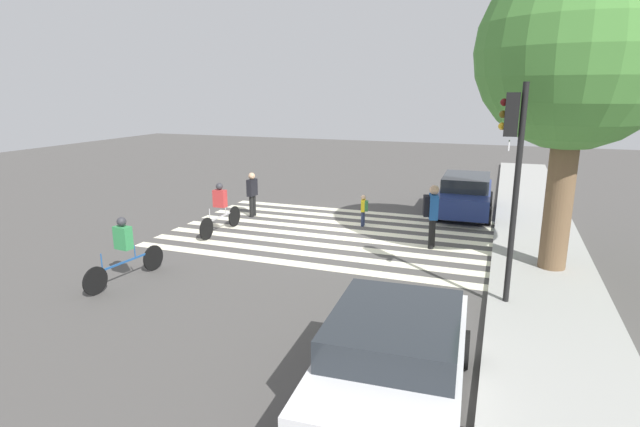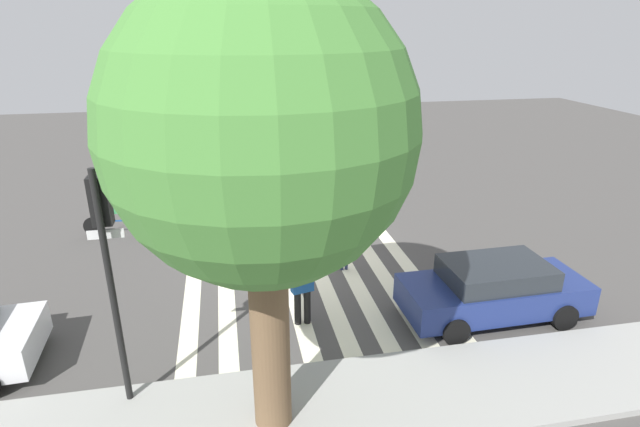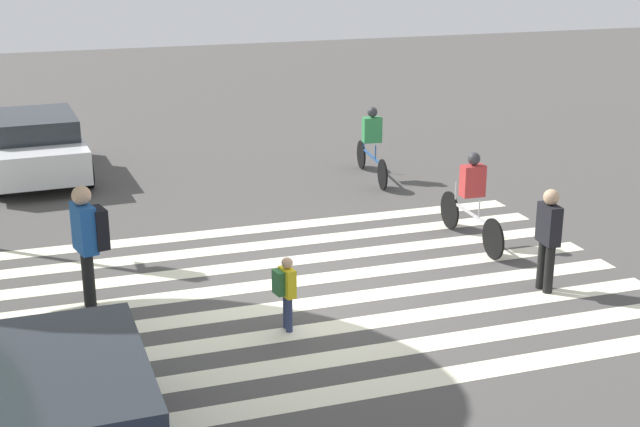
{
  "view_description": "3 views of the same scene",
  "coord_description": "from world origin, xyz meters",
  "px_view_note": "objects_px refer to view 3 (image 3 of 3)",
  "views": [
    {
      "loc": [
        14.67,
        5.05,
        4.48
      ],
      "look_at": [
        0.7,
        -0.08,
        0.8
      ],
      "focal_mm": 28.0,
      "sensor_mm": 36.0,
      "label": 1
    },
    {
      "loc": [
        2.0,
        13.5,
        6.8
      ],
      "look_at": [
        -0.64,
        -0.04,
        1.5
      ],
      "focal_mm": 28.0,
      "sensor_mm": 36.0,
      "label": 2
    },
    {
      "loc": [
        -12.01,
        3.94,
        5.32
      ],
      "look_at": [
        0.4,
        -0.23,
        1.1
      ],
      "focal_mm": 50.0,
      "sensor_mm": 36.0,
      "label": 3
    }
  ],
  "objects_px": {
    "pedestrian_adult_yellow_jacket": "(286,288)",
    "cyclist_far_lane": "(372,140)",
    "car_parked_silver_sedan": "(35,145)",
    "pedestrian_child_with_backpack": "(88,238)",
    "pedestrian_adult_tall_backpack": "(548,234)",
    "cyclist_mid_street": "(472,196)"
  },
  "relations": [
    {
      "from": "pedestrian_child_with_backpack",
      "to": "cyclist_far_lane",
      "type": "xyz_separation_m",
      "value": [
        5.26,
        -6.47,
        -0.22
      ]
    },
    {
      "from": "pedestrian_adult_yellow_jacket",
      "to": "cyclist_far_lane",
      "type": "height_order",
      "value": "cyclist_far_lane"
    },
    {
      "from": "pedestrian_adult_tall_backpack",
      "to": "car_parked_silver_sedan",
      "type": "relative_size",
      "value": 0.38
    },
    {
      "from": "car_parked_silver_sedan",
      "to": "cyclist_far_lane",
      "type": "bearing_deg",
      "value": -112.41
    },
    {
      "from": "pedestrian_adult_tall_backpack",
      "to": "pedestrian_adult_yellow_jacket",
      "type": "bearing_deg",
      "value": -84.41
    },
    {
      "from": "pedestrian_adult_yellow_jacket",
      "to": "cyclist_far_lane",
      "type": "bearing_deg",
      "value": 139.16
    },
    {
      "from": "pedestrian_adult_yellow_jacket",
      "to": "cyclist_far_lane",
      "type": "xyz_separation_m",
      "value": [
        6.88,
        -4.01,
        0.24
      ]
    },
    {
      "from": "pedestrian_child_with_backpack",
      "to": "car_parked_silver_sedan",
      "type": "xyz_separation_m",
      "value": [
        7.75,
        0.55,
        -0.35
      ]
    },
    {
      "from": "cyclist_far_lane",
      "to": "car_parked_silver_sedan",
      "type": "xyz_separation_m",
      "value": [
        2.5,
        7.02,
        -0.13
      ]
    },
    {
      "from": "car_parked_silver_sedan",
      "to": "pedestrian_adult_yellow_jacket",
      "type": "bearing_deg",
      "value": -165.03
    },
    {
      "from": "car_parked_silver_sedan",
      "to": "pedestrian_child_with_backpack",
      "type": "bearing_deg",
      "value": -178.77
    },
    {
      "from": "pedestrian_adult_yellow_jacket",
      "to": "car_parked_silver_sedan",
      "type": "bearing_deg",
      "value": -172.82
    },
    {
      "from": "cyclist_mid_street",
      "to": "cyclist_far_lane",
      "type": "relative_size",
      "value": 0.98
    },
    {
      "from": "pedestrian_adult_tall_backpack",
      "to": "pedestrian_adult_yellow_jacket",
      "type": "distance_m",
      "value": 4.17
    },
    {
      "from": "pedestrian_adult_tall_backpack",
      "to": "pedestrian_adult_yellow_jacket",
      "type": "height_order",
      "value": "pedestrian_adult_tall_backpack"
    },
    {
      "from": "pedestrian_adult_tall_backpack",
      "to": "pedestrian_child_with_backpack",
      "type": "distance_m",
      "value": 6.8
    },
    {
      "from": "pedestrian_child_with_backpack",
      "to": "car_parked_silver_sedan",
      "type": "relative_size",
      "value": 0.44
    },
    {
      "from": "pedestrian_adult_yellow_jacket",
      "to": "pedestrian_child_with_backpack",
      "type": "height_order",
      "value": "pedestrian_child_with_backpack"
    },
    {
      "from": "pedestrian_adult_yellow_jacket",
      "to": "cyclist_mid_street",
      "type": "xyz_separation_m",
      "value": [
        2.4,
        -4.09,
        0.24
      ]
    },
    {
      "from": "pedestrian_child_with_backpack",
      "to": "car_parked_silver_sedan",
      "type": "distance_m",
      "value": 7.78
    },
    {
      "from": "cyclist_far_lane",
      "to": "car_parked_silver_sedan",
      "type": "bearing_deg",
      "value": 76.73
    },
    {
      "from": "cyclist_far_lane",
      "to": "cyclist_mid_street",
      "type": "bearing_deg",
      "value": -172.61
    }
  ]
}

